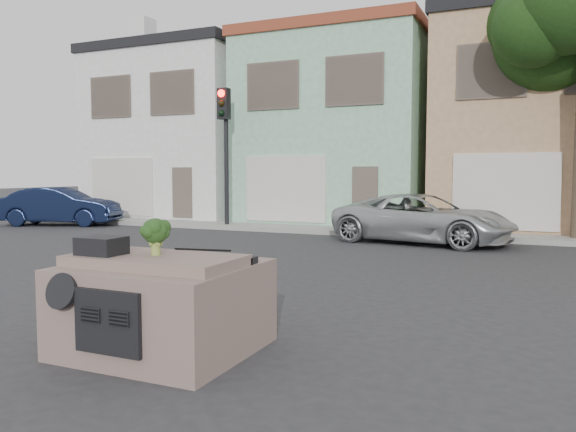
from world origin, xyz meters
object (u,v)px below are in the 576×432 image
Objects in this scene: traffic_signal at (225,158)px; broccoli at (155,236)px; navy_sedan at (61,225)px; silver_pickup at (423,243)px.

traffic_signal reaches higher than broccoli.
silver_pickup is at bearing -109.91° from navy_sedan.
silver_pickup is 11.39m from broccoli.
broccoli is (6.50, -12.64, -1.22)m from traffic_signal.
silver_pickup is 7.92m from traffic_signal.
traffic_signal reaches higher than silver_pickup.
silver_pickup is at bearing 85.53° from broccoli.
traffic_signal is (-7.38, 1.36, 2.55)m from silver_pickup.
navy_sedan is 10.62× the size of broccoli.
navy_sedan is at bearing 100.58° from silver_pickup.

